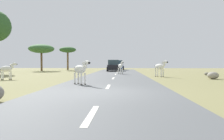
{
  "coord_description": "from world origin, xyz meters",
  "views": [
    {
      "loc": [
        0.88,
        -8.89,
        1.28
      ],
      "look_at": [
        0.13,
        6.19,
        0.79
      ],
      "focal_mm": 33.49,
      "sensor_mm": 36.0,
      "label": 1
    }
  ],
  "objects": [
    {
      "name": "ground_plane",
      "position": [
        0.0,
        0.0,
        0.0
      ],
      "size": [
        90.0,
        90.0,
        0.0
      ],
      "primitive_type": "plane",
      "color": "olive"
    },
    {
      "name": "zebra_0",
      "position": [
        0.68,
        14.75,
        0.94
      ],
      "size": [
        0.76,
        1.52,
        1.49
      ],
      "rotation": [
        0.0,
        0.0,
        3.47
      ],
      "color": "silver",
      "rests_on": "road"
    },
    {
      "name": "tree_4",
      "position": [
        -9.17,
        29.11,
        3.68
      ],
      "size": [
        3.04,
        3.04,
        4.29
      ],
      "color": "brown",
      "rests_on": "ground_plane"
    },
    {
      "name": "car_0",
      "position": [
        0.11,
        29.36,
        0.85
      ],
      "size": [
        2.16,
        4.41,
        1.74
      ],
      "rotation": [
        0.0,
        0.0,
        -0.04
      ],
      "color": "#1E479E",
      "rests_on": "road"
    },
    {
      "name": "zebra_4",
      "position": [
        4.42,
        10.87,
        0.94
      ],
      "size": [
        1.17,
        1.46,
        1.58
      ],
      "rotation": [
        0.0,
        0.0,
        3.77
      ],
      "color": "silver",
      "rests_on": "ground_plane"
    },
    {
      "name": "zebra_2",
      "position": [
        -8.12,
        7.0,
        0.82
      ],
      "size": [
        0.98,
        1.3,
        1.37
      ],
      "rotation": [
        0.0,
        0.0,
        5.7
      ],
      "color": "silver",
      "rests_on": "ground_plane"
    },
    {
      "name": "car_1",
      "position": [
        -0.53,
        23.68,
        0.85
      ],
      "size": [
        2.17,
        4.41,
        1.74
      ],
      "rotation": [
        0.0,
        0.0,
        3.19
      ],
      "color": "black",
      "rests_on": "road"
    },
    {
      "name": "lane_markings",
      "position": [
        0.14,
        -1.0,
        0.05
      ],
      "size": [
        0.16,
        56.0,
        0.01
      ],
      "color": "silver",
      "rests_on": "road"
    },
    {
      "name": "rock_0",
      "position": [
        9.85,
        13.75,
        0.15
      ],
      "size": [
        0.5,
        0.45,
        0.3
      ],
      "primitive_type": "ellipsoid",
      "color": "gray",
      "rests_on": "ground_plane"
    },
    {
      "name": "road",
      "position": [
        0.14,
        0.0,
        0.03
      ],
      "size": [
        6.0,
        64.0,
        0.05
      ],
      "primitive_type": "cube",
      "color": "#56595B",
      "rests_on": "ground_plane"
    },
    {
      "name": "zebra_1",
      "position": [
        -1.53,
        3.08,
        0.91
      ],
      "size": [
        1.25,
        1.18,
        1.44
      ],
      "rotation": [
        0.0,
        0.0,
        3.97
      ],
      "color": "silver",
      "rests_on": "road"
    },
    {
      "name": "rock_2",
      "position": [
        8.17,
        8.24,
        0.3
      ],
      "size": [
        0.87,
        0.88,
        0.59
      ],
      "primitive_type": "ellipsoid",
      "color": "gray",
      "rests_on": "ground_plane"
    },
    {
      "name": "tree_5",
      "position": [
        -12.6,
        25.33,
        3.66
      ],
      "size": [
        4.18,
        4.18,
        4.41
      ],
      "color": "brown",
      "rests_on": "ground_plane"
    }
  ]
}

